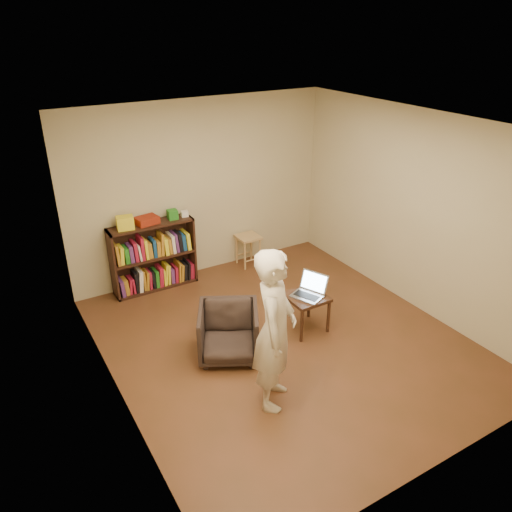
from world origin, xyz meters
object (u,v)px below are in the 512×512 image
armchair (229,332)px  bookshelf (154,260)px  laptop (309,291)px  side_table (306,301)px  stool (248,241)px  person (275,330)px

armchair → bookshelf: bearing=122.8°
armchair → laptop: bearing=28.0°
armchair → side_table: armchair is taller
stool → side_table: 1.95m
bookshelf → laptop: bearing=-57.2°
armchair → person: person is taller
armchair → side_table: size_ratio=1.45×
armchair → side_table: 1.09m
stool → bookshelf: bearing=177.6°
laptop → person: size_ratio=0.27×
side_table → armchair: bearing=179.8°
stool → person: 3.15m
laptop → bookshelf: bearing=-171.0°
laptop → armchair: bearing=-114.1°
laptop → person: (-1.08, -0.89, 0.32)m
bookshelf → armchair: bookshelf is taller
bookshelf → armchair: (0.16, -1.99, -0.13)m
person → side_table: bearing=-9.5°
bookshelf → person: 2.92m
side_table → laptop: laptop is taller
armchair → stool: bearing=82.9°
laptop → stool: bearing=149.2°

